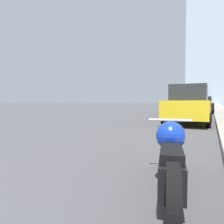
# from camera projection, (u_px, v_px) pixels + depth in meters

# --- Properties ---
(sidewalk) EXTENTS (2.91, 240.00, 0.15)m
(sidewalk) POSITION_uv_depth(u_px,v_px,m) (223.00, 108.00, 35.04)
(sidewalk) COLOR gray
(sidewalk) RESTS_ON ground_plane
(distant_tower) EXTENTS (16.49, 16.49, 66.37)m
(distant_tower) POSITION_uv_depth(u_px,v_px,m) (209.00, 24.00, 89.84)
(distant_tower) COLOR silver
(distant_tower) RESTS_ON ground_plane
(motorcycle) EXTENTS (0.72, 2.39, 0.80)m
(motorcycle) POSITION_uv_depth(u_px,v_px,m) (171.00, 158.00, 2.53)
(motorcycle) COLOR black
(motorcycle) RESTS_ON ground_plane
(parked_car_yellow) EXTENTS (2.00, 4.46, 1.83)m
(parked_car_yellow) POSITION_uv_depth(u_px,v_px,m) (189.00, 105.00, 10.36)
(parked_car_yellow) COLOR gold
(parked_car_yellow) RESTS_ON ground_plane
(parked_car_black) EXTENTS (2.17, 3.95, 1.55)m
(parked_car_black) POSITION_uv_depth(u_px,v_px,m) (202.00, 105.00, 20.47)
(parked_car_black) COLOR black
(parked_car_black) RESTS_ON ground_plane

